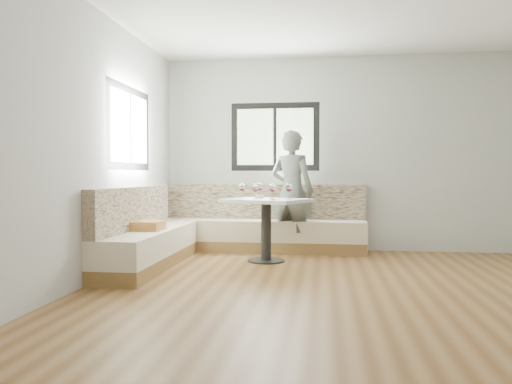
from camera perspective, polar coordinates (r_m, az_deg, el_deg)
room at (r=4.91m, az=9.04°, el=5.68°), size 5.01×5.01×2.81m
banquette at (r=6.64m, az=-4.50°, el=-4.61°), size 2.90×2.80×0.95m
table at (r=6.27m, az=1.17°, el=-2.59°), size 1.18×1.08×0.79m
person at (r=6.96m, az=4.15°, el=0.03°), size 0.73×0.61×1.71m
olive_ramekin at (r=6.42m, az=0.41°, el=-0.51°), size 0.11×0.11×0.04m
wine_glass_a at (r=6.30m, az=-1.67°, el=0.47°), size 0.09×0.09×0.20m
wine_glass_b at (r=6.12m, az=-0.09°, el=0.43°), size 0.09×0.09×0.20m
wine_glass_c at (r=6.09m, az=1.94°, el=0.42°), size 0.09×0.09×0.20m
wine_glass_d at (r=6.35m, az=1.85°, el=0.48°), size 0.09×0.09×0.20m
wine_glass_e at (r=6.22m, az=3.77°, el=0.45°), size 0.09×0.09×0.20m
wine_glass_f at (r=6.51m, az=0.42°, el=0.52°), size 0.09×0.09×0.20m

